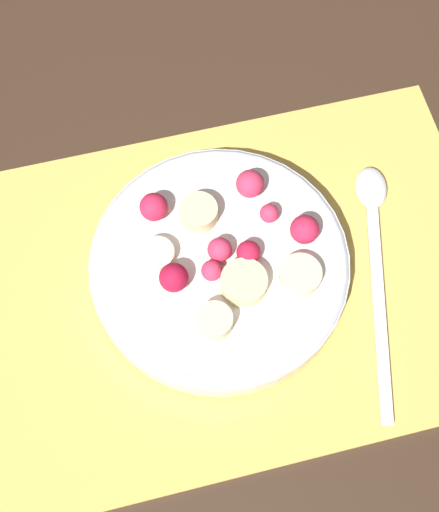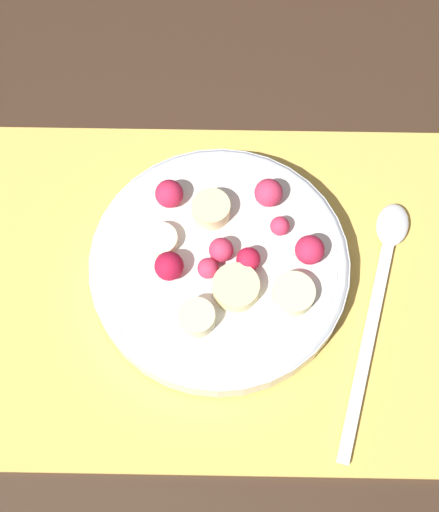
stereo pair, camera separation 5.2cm
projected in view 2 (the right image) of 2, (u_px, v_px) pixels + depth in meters
The scene contains 4 objects.
ground_plane at pixel (191, 286), 0.55m from camera, with size 3.00×3.00×0.00m, color #382619.
placemat at pixel (191, 285), 0.55m from camera, with size 0.47×0.28×0.01m.
fruit_bowl at pixel (220, 264), 0.54m from camera, with size 0.20×0.20×0.05m.
spoon at pixel (381, 278), 0.55m from camera, with size 0.07×0.21×0.01m.
Camera 2 is at (0.03, -0.19, 0.52)m, focal length 50.00 mm.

